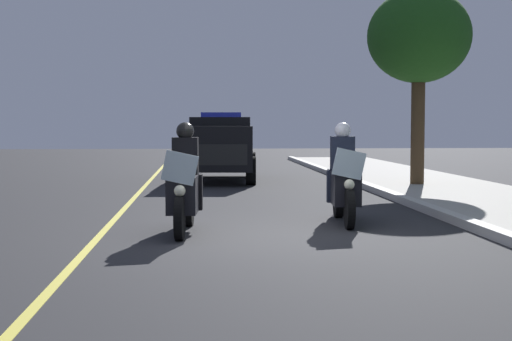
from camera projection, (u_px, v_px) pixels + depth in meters
ground_plane at (263, 235)px, 10.99m from camera, size 80.00×80.00×0.00m
curb_strip at (480, 228)px, 11.24m from camera, size 48.00×0.24×0.15m
lane_stripe_center at (99, 237)px, 10.80m from camera, size 48.00×0.12×0.01m
police_motorcycle_lead_left at (184, 188)px, 11.21m from camera, size 2.14×0.61×1.72m
police_motorcycle_lead_right at (344, 182)px, 12.33m from camera, size 2.14×0.61×1.72m
police_suv at (221, 145)px, 21.68m from camera, size 5.02×2.35×2.05m
tree_far_back at (419, 38)px, 19.09m from camera, size 2.73×2.73×5.16m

